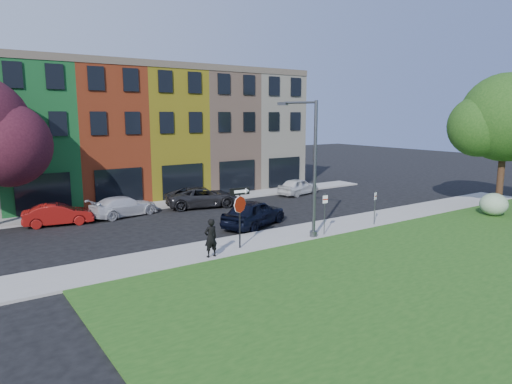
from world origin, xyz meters
TOP-DOWN VIEW (x-y plane):
  - ground at (0.00, 0.00)m, footprint 120.00×120.00m
  - sidewalk_near at (2.00, 3.00)m, footprint 40.00×3.00m
  - sidewalk_far at (-3.00, 15.00)m, footprint 40.00×2.40m
  - rowhouse_block at (-2.50, 21.18)m, footprint 30.00×10.12m
  - stop_sign at (-3.57, 2.35)m, footprint 1.05×0.15m
  - man at (-5.45, 1.90)m, footprint 0.68×0.47m
  - sedan_near at (-0.28, 5.95)m, footprint 5.38×6.18m
  - parked_car_red at (-9.81, 12.95)m, footprint 2.75×4.46m
  - parked_car_silver at (-5.73, 13.10)m, footprint 3.68×5.30m
  - parked_car_dark at (-0.06, 12.86)m, footprint 4.69×6.30m
  - parked_car_white at (8.94, 12.89)m, footprint 3.40×4.76m
  - street_lamp at (0.76, 2.12)m, footprint 1.00×2.51m
  - parking_sign_a at (1.60, 1.89)m, footprint 0.32×0.10m
  - parking_sign_b at (5.64, 1.89)m, footprint 0.30×0.15m
  - tree_park_a at (16.05, -0.04)m, footprint 7.04×6.16m
  - shrub at (14.04, -0.78)m, footprint 1.72×1.72m

SIDE VIEW (x-z plane):
  - ground at x=0.00m, z-range 0.00..0.00m
  - sidewalk_near at x=2.00m, z-range 0.00..0.12m
  - sidewalk_far at x=-3.00m, z-range 0.00..0.12m
  - parked_car_red at x=-9.81m, z-range 0.00..1.31m
  - parked_car_silver at x=-5.73m, z-range 0.00..1.32m
  - parked_car_white at x=8.94m, z-range 0.00..1.38m
  - parked_car_dark at x=-0.06m, z-range 0.00..1.46m
  - sedan_near at x=-0.28m, z-range 0.00..1.63m
  - shrub at x=14.04m, z-range 0.10..1.56m
  - man at x=-5.45m, z-range 0.12..1.92m
  - parking_sign_b at x=5.64m, z-range 0.38..2.38m
  - parking_sign_a at x=1.60m, z-range 0.40..2.67m
  - stop_sign at x=-3.57m, z-range 0.76..3.74m
  - street_lamp at x=0.76m, z-range 0.15..7.35m
  - rowhouse_block at x=-2.50m, z-range -0.01..9.99m
  - tree_park_a at x=16.05m, z-range 1.63..10.87m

